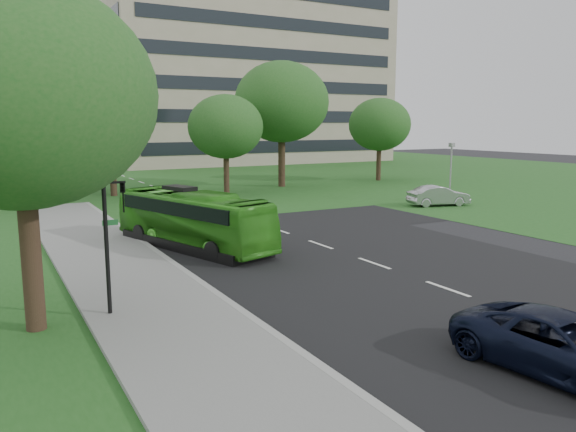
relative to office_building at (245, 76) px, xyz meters
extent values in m
plane|color=black|center=(-21.96, -61.96, -12.50)|extent=(160.00, 160.00, 0.00)
cube|color=black|center=(-21.96, -41.96, -12.49)|extent=(14.00, 120.00, 0.01)
cube|color=black|center=(-21.96, -47.96, -12.49)|extent=(80.00, 12.00, 0.01)
cube|color=silver|center=(-21.96, -46.96, -12.48)|extent=(0.15, 90.00, 0.01)
cube|color=gray|center=(-29.06, -66.96, -12.43)|extent=(0.25, 60.00, 0.15)
cube|color=slate|center=(-31.16, -66.96, -12.43)|extent=(4.00, 60.00, 0.14)
cube|color=#20531B|center=(-21.96, -16.96, -12.48)|extent=(120.00, 60.00, 0.01)
cube|color=gray|center=(0.04, 0.04, 0.00)|extent=(40.00, 20.00, 25.00)
cube|color=black|center=(0.04, -10.01, 0.00)|extent=(36.80, 0.10, 23.00)
cube|color=black|center=(-20.01, 0.04, 0.00)|extent=(0.10, 18.40, 23.00)
cylinder|color=black|center=(-33.03, -34.30, -10.65)|extent=(0.56, 0.56, 3.71)
ellipsoid|color=#1E551C|center=(-33.03, -34.30, -5.85)|extent=(7.36, 7.36, 6.26)
cylinder|color=black|center=(-26.43, -33.10, -10.83)|extent=(0.50, 0.50, 3.33)
ellipsoid|color=#1E551C|center=(-26.43, -33.10, -6.42)|extent=(6.86, 6.86, 5.83)
cylinder|color=black|center=(-18.37, -36.32, -11.03)|extent=(0.44, 0.44, 2.95)
ellipsoid|color=#1E551C|center=(-18.37, -36.32, -7.21)|extent=(5.86, 5.86, 4.98)
cylinder|color=black|center=(-11.95, -33.57, -10.45)|extent=(0.62, 0.62, 4.09)
ellipsoid|color=#1E551C|center=(-11.95, -33.57, -5.11)|extent=(8.23, 8.23, 7.00)
cylinder|color=black|center=(-1.02, -33.34, -10.97)|extent=(0.46, 0.46, 3.05)
ellipsoid|color=#1E551C|center=(-1.02, -33.34, -7.05)|extent=(6.01, 6.01, 5.11)
cylinder|color=black|center=(-34.40, -61.36, -10.77)|extent=(0.52, 0.52, 3.47)
ellipsoid|color=#1E551C|center=(-34.40, -61.36, -6.28)|extent=(6.88, 6.88, 5.85)
imported|color=green|center=(-27.24, -53.62, -11.24)|extent=(4.75, 9.30, 2.53)
imported|color=#A1A1A6|center=(-8.27, -49.19, -11.82)|extent=(4.38, 2.47, 1.37)
imported|color=black|center=(-24.46, -69.96, -11.83)|extent=(2.87, 5.10, 1.35)
cylinder|color=black|center=(-32.46, -61.37, -10.35)|extent=(0.12, 0.12, 4.31)
cylinder|color=black|center=(-32.16, -61.37, -8.62)|extent=(0.60, 0.07, 0.07)
imported|color=black|center=(-31.94, -61.37, -9.05)|extent=(0.19, 0.21, 0.86)
cube|color=#195926|center=(-32.33, -61.37, -9.74)|extent=(0.43, 0.03, 0.16)
cylinder|color=gray|center=(-5.96, -47.90, -10.54)|extent=(0.12, 0.12, 3.93)
cube|color=gray|center=(-5.96, -47.90, -8.47)|extent=(0.36, 0.31, 0.29)
camera|label=1|loc=(-35.43, -77.28, -7.02)|focal=35.00mm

